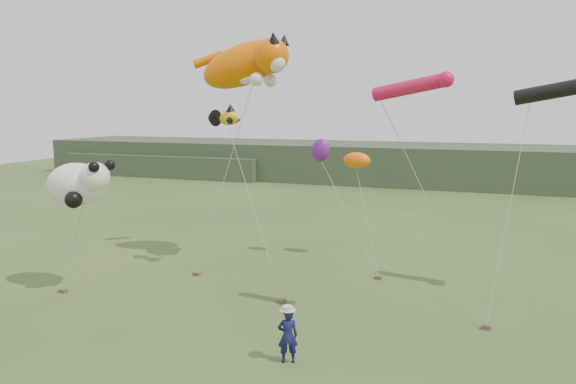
% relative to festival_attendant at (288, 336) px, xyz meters
% --- Properties ---
extents(ground, '(120.00, 120.00, 0.00)m').
position_rel_festival_attendant_xyz_m(ground, '(-0.97, 0.60, -0.86)').
color(ground, '#385123').
rests_on(ground, ground).
extents(headland, '(90.00, 13.00, 4.00)m').
position_rel_festival_attendant_xyz_m(headland, '(-4.08, 45.29, 1.06)').
color(headland, '#2D3D28').
rests_on(headland, ground).
extents(festival_attendant, '(0.75, 0.65, 1.73)m').
position_rel_festival_attendant_xyz_m(festival_attendant, '(0.00, 0.00, 0.00)').
color(festival_attendant, '#121544').
rests_on(festival_attendant, ground).
extents(sandbag_anchors, '(17.44, 6.89, 0.15)m').
position_rel_festival_attendant_xyz_m(sandbag_anchors, '(-2.83, 5.89, -0.79)').
color(sandbag_anchors, brown).
rests_on(sandbag_anchors, ground).
extents(cat_kite, '(5.91, 3.29, 3.37)m').
position_rel_festival_attendant_xyz_m(cat_kite, '(-5.83, 10.29, 9.17)').
color(cat_kite, '#E56000').
rests_on(cat_kite, ground).
extents(fish_kite, '(2.18, 1.43, 1.06)m').
position_rel_festival_attendant_xyz_m(fish_kite, '(-6.36, 8.27, 6.55)').
color(fish_kite, '#F3A319').
rests_on(fish_kite, ground).
extents(tube_kites, '(8.34, 6.40, 1.22)m').
position_rel_festival_attendant_xyz_m(tube_kites, '(6.52, 7.76, 7.75)').
color(tube_kites, black).
rests_on(tube_kites, ground).
extents(panda_kite, '(3.25, 2.10, 2.02)m').
position_rel_festival_attendant_xyz_m(panda_kite, '(-10.78, 3.55, 3.81)').
color(panda_kite, white).
rests_on(panda_kite, ground).
extents(misc_kites, '(3.02, 1.20, 1.52)m').
position_rel_festival_attendant_xyz_m(misc_kites, '(-1.76, 12.62, 4.55)').
color(misc_kites, '#FA6507').
rests_on(misc_kites, ground).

